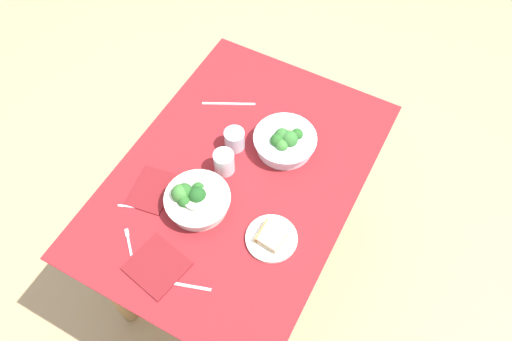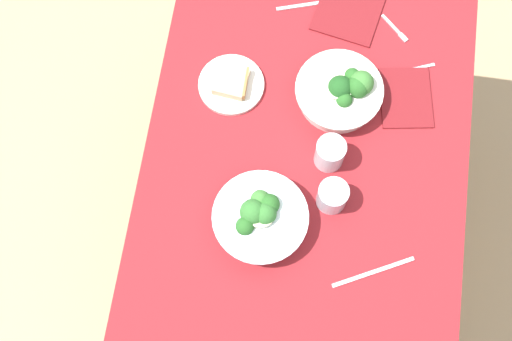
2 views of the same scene
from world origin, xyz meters
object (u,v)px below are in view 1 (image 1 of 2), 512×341
at_px(water_glass_side, 225,161).
at_px(napkin_folded_upper, 157,266).
at_px(bread_side_plate, 271,237).
at_px(fork_by_far_bowl, 134,207).
at_px(broccoli_bowl_near, 195,199).
at_px(fork_by_near_bowl, 129,241).
at_px(table_knife_right, 229,104).
at_px(napkin_folded_lower, 152,190).
at_px(water_glass_center, 235,139).
at_px(broccoli_bowl_far, 285,141).
at_px(table_knife_left, 182,285).

height_order(water_glass_side, napkin_folded_upper, water_glass_side).
xyz_separation_m(bread_side_plate, fork_by_far_bowl, (0.12, -0.48, -0.01)).
bearing_deg(napkin_folded_upper, water_glass_side, 179.51).
distance_m(fork_by_far_bowl, napkin_folded_upper, 0.24).
height_order(broccoli_bowl_near, fork_by_near_bowl, broccoli_bowl_near).
xyz_separation_m(table_knife_right, napkin_folded_lower, (0.48, -0.04, 0.00)).
bearing_deg(water_glass_center, broccoli_bowl_near, 1.52).
height_order(water_glass_side, table_knife_right, water_glass_side).
bearing_deg(table_knife_right, broccoli_bowl_near, 79.04).
distance_m(fork_by_near_bowl, napkin_folded_lower, 0.21).
xyz_separation_m(water_glass_side, fork_by_near_bowl, (0.40, -0.14, -0.04)).
xyz_separation_m(broccoli_bowl_far, table_knife_right, (-0.09, -0.29, -0.04)).
height_order(water_glass_center, table_knife_right, water_glass_center).
bearing_deg(fork_by_near_bowl, broccoli_bowl_far, -72.17).
xyz_separation_m(bread_side_plate, napkin_folded_upper, (0.26, -0.28, -0.01)).
relative_size(fork_by_far_bowl, table_knife_right, 0.48).
xyz_separation_m(broccoli_bowl_far, table_knife_left, (0.63, -0.05, -0.04)).
bearing_deg(napkin_folded_upper, bread_side_plate, 132.88).
bearing_deg(napkin_folded_lower, fork_by_near_bowl, 12.51).
bearing_deg(water_glass_center, napkin_folded_lower, -28.00).
distance_m(water_glass_center, fork_by_near_bowl, 0.52).
relative_size(broccoli_bowl_far, water_glass_center, 2.93).
bearing_deg(fork_by_near_bowl, napkin_folded_upper, -148.40).
bearing_deg(napkin_folded_lower, broccoli_bowl_near, 97.87).
bearing_deg(bread_side_plate, broccoli_bowl_far, -160.27).
bearing_deg(napkin_folded_lower, napkin_folded_upper, 38.01).
xyz_separation_m(fork_by_far_bowl, napkin_folded_lower, (-0.09, 0.01, 0.00)).
distance_m(broccoli_bowl_far, bread_side_plate, 0.38).
distance_m(water_glass_side, fork_by_near_bowl, 0.43).
relative_size(bread_side_plate, napkin_folded_lower, 1.01).
xyz_separation_m(fork_by_far_bowl, fork_by_near_bowl, (0.11, 0.06, -0.00)).
height_order(water_glass_side, napkin_folded_lower, water_glass_side).
xyz_separation_m(water_glass_center, table_knife_left, (0.55, 0.12, -0.04)).
bearing_deg(napkin_folded_upper, napkin_folded_lower, -141.99).
relative_size(water_glass_side, napkin_folded_upper, 0.52).
distance_m(broccoli_bowl_near, bread_side_plate, 0.29).
height_order(broccoli_bowl_near, fork_by_far_bowl, broccoli_bowl_near).
bearing_deg(table_knife_right, napkin_folded_upper, 74.01).
height_order(broccoli_bowl_near, water_glass_center, broccoli_bowl_near).
distance_m(bread_side_plate, water_glass_side, 0.33).
bearing_deg(broccoli_bowl_far, water_glass_side, -38.96).
relative_size(water_glass_center, fork_by_near_bowl, 1.00).
bearing_deg(napkin_folded_upper, broccoli_bowl_far, 166.06).
xyz_separation_m(bread_side_plate, table_knife_right, (-0.44, -0.42, -0.01)).
relative_size(table_knife_right, napkin_folded_upper, 1.24).
bearing_deg(table_knife_left, fork_by_near_bowl, 151.49).
bearing_deg(table_knife_left, table_knife_right, 90.59).
distance_m(bread_side_plate, napkin_folded_upper, 0.39).
bearing_deg(table_knife_left, broccoli_bowl_near, 94.69).
relative_size(water_glass_center, fork_by_far_bowl, 0.78).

